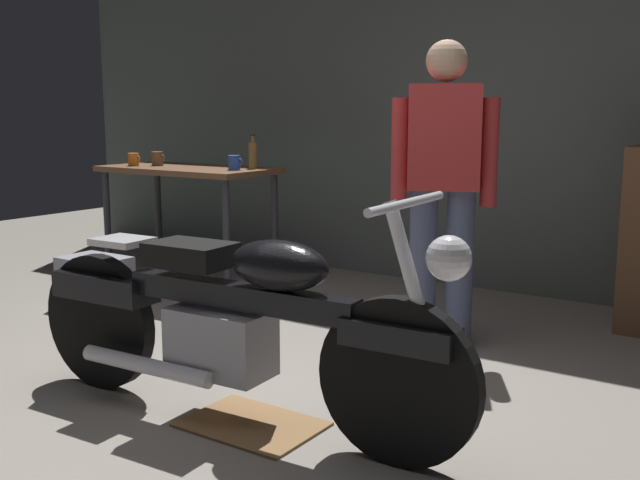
{
  "coord_description": "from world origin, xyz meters",
  "views": [
    {
      "loc": [
        2.15,
        -2.4,
        1.3
      ],
      "look_at": [
        0.05,
        0.7,
        0.65
      ],
      "focal_mm": 41.84,
      "sensor_mm": 36.0,
      "label": 1
    }
  ],
  "objects_px": {
    "mug_orange_travel": "(134,159)",
    "mug_blue_enamel": "(234,163)",
    "person_standing": "(443,181)",
    "mug_brown_stoneware": "(158,159)",
    "storage_bin": "(96,282)",
    "bottle": "(253,155)",
    "motorcycle": "(232,319)"
  },
  "relations": [
    {
      "from": "mug_blue_enamel",
      "to": "person_standing",
      "type": "bearing_deg",
      "value": -7.15
    },
    {
      "from": "mug_orange_travel",
      "to": "bottle",
      "type": "xyz_separation_m",
      "value": [
        0.9,
        0.28,
        0.05
      ]
    },
    {
      "from": "mug_orange_travel",
      "to": "person_standing",
      "type": "bearing_deg",
      "value": -2.23
    },
    {
      "from": "motorcycle",
      "to": "mug_orange_travel",
      "type": "xyz_separation_m",
      "value": [
        -2.27,
        1.54,
        0.5
      ]
    },
    {
      "from": "mug_orange_travel",
      "to": "mug_blue_enamel",
      "type": "distance_m",
      "value": 0.89
    },
    {
      "from": "mug_brown_stoneware",
      "to": "mug_orange_travel",
      "type": "bearing_deg",
      "value": -139.58
    },
    {
      "from": "mug_orange_travel",
      "to": "mug_blue_enamel",
      "type": "bearing_deg",
      "value": 7.07
    },
    {
      "from": "storage_bin",
      "to": "mug_blue_enamel",
      "type": "distance_m",
      "value": 1.23
    },
    {
      "from": "mug_blue_enamel",
      "to": "bottle",
      "type": "xyz_separation_m",
      "value": [
        0.02,
        0.18,
        0.05
      ]
    },
    {
      "from": "mug_brown_stoneware",
      "to": "mug_orange_travel",
      "type": "relative_size",
      "value": 1.06
    },
    {
      "from": "person_standing",
      "to": "bottle",
      "type": "bearing_deg",
      "value": -37.52
    },
    {
      "from": "mug_orange_travel",
      "to": "storage_bin",
      "type": "bearing_deg",
      "value": -66.57
    },
    {
      "from": "person_standing",
      "to": "mug_blue_enamel",
      "type": "bearing_deg",
      "value": -31.49
    },
    {
      "from": "person_standing",
      "to": "bottle",
      "type": "distance_m",
      "value": 1.68
    },
    {
      "from": "mug_brown_stoneware",
      "to": "bottle",
      "type": "bearing_deg",
      "value": 12.58
    },
    {
      "from": "mug_brown_stoneware",
      "to": "mug_blue_enamel",
      "type": "xyz_separation_m",
      "value": [
        0.75,
        -0.0,
        -0.0
      ]
    },
    {
      "from": "person_standing",
      "to": "bottle",
      "type": "relative_size",
      "value": 6.93
    },
    {
      "from": "storage_bin",
      "to": "mug_blue_enamel",
      "type": "xyz_separation_m",
      "value": [
        0.61,
        0.73,
        0.78
      ]
    },
    {
      "from": "storage_bin",
      "to": "bottle",
      "type": "height_order",
      "value": "bottle"
    },
    {
      "from": "mug_brown_stoneware",
      "to": "mug_blue_enamel",
      "type": "relative_size",
      "value": 1.03
    },
    {
      "from": "mug_brown_stoneware",
      "to": "motorcycle",
      "type": "bearing_deg",
      "value": -37.65
    },
    {
      "from": "person_standing",
      "to": "mug_brown_stoneware",
      "type": "relative_size",
      "value": 14.02
    },
    {
      "from": "motorcycle",
      "to": "mug_brown_stoneware",
      "type": "xyz_separation_m",
      "value": [
        -2.14,
        1.65,
        0.5
      ]
    },
    {
      "from": "person_standing",
      "to": "bottle",
      "type": "xyz_separation_m",
      "value": [
        -1.64,
        0.38,
        0.07
      ]
    },
    {
      "from": "bottle",
      "to": "storage_bin",
      "type": "bearing_deg",
      "value": -125.04
    },
    {
      "from": "storage_bin",
      "to": "mug_orange_travel",
      "type": "bearing_deg",
      "value": 113.43
    },
    {
      "from": "mug_blue_enamel",
      "to": "storage_bin",
      "type": "bearing_deg",
      "value": -130.02
    },
    {
      "from": "motorcycle",
      "to": "person_standing",
      "type": "relative_size",
      "value": 1.31
    },
    {
      "from": "person_standing",
      "to": "mug_orange_travel",
      "type": "height_order",
      "value": "person_standing"
    },
    {
      "from": "motorcycle",
      "to": "bottle",
      "type": "distance_m",
      "value": 2.34
    },
    {
      "from": "motorcycle",
      "to": "mug_orange_travel",
      "type": "relative_size",
      "value": 19.44
    },
    {
      "from": "mug_brown_stoneware",
      "to": "mug_blue_enamel",
      "type": "distance_m",
      "value": 0.75
    }
  ]
}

